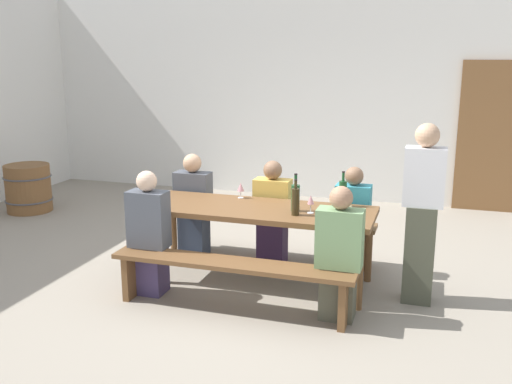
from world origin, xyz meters
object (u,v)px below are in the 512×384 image
(wine_glass_1, at_px, (150,191))
(seated_guest_near_0, at_px, (149,236))
(seated_guest_far_0, at_px, (193,208))
(seated_guest_far_2, at_px, (352,223))
(tasting_table, at_px, (256,215))
(standing_host, at_px, (422,217))
(seated_guest_far_1, at_px, (272,216))
(bench_far, at_px, (276,226))
(wine_bottle_0, at_px, (343,193))
(wooden_door, at_px, (491,137))
(wine_bottle_1, at_px, (295,201))
(bench_near, at_px, (231,272))
(wine_glass_0, at_px, (241,187))
(wine_glass_3, at_px, (311,201))
(wine_glass_2, at_px, (350,207))
(seated_guest_near_1, at_px, (339,257))
(wine_bottle_2, at_px, (295,197))
(wine_barrel, at_px, (28,188))

(wine_glass_1, xyz_separation_m, seated_guest_near_0, (0.17, -0.36, -0.33))
(seated_guest_far_0, xyz_separation_m, seated_guest_far_2, (1.74, 0.00, -0.02))
(tasting_table, relative_size, standing_host, 1.40)
(wine_glass_1, bearing_deg, seated_guest_far_2, 21.46)
(seated_guest_far_1, height_order, seated_guest_far_2, seated_guest_far_1)
(bench_far, xyz_separation_m, standing_host, (1.52, -0.69, 0.43))
(tasting_table, xyz_separation_m, wine_bottle_0, (0.78, 0.29, 0.21))
(wine_bottle_0, height_order, seated_guest_near_0, seated_guest_near_0)
(wooden_door, height_order, wine_bottle_1, wooden_door)
(bench_near, xyz_separation_m, seated_guest_far_0, (-0.89, 1.25, 0.18))
(wine_bottle_0, bearing_deg, wooden_door, 64.54)
(wine_bottle_1, distance_m, wine_glass_1, 1.44)
(wine_glass_0, bearing_deg, tasting_table, -49.62)
(wine_glass_3, distance_m, seated_guest_far_2, 0.76)
(wine_glass_3, distance_m, standing_host, 0.98)
(seated_guest_far_1, bearing_deg, tasting_table, -0.68)
(wine_glass_2, height_order, seated_guest_far_2, seated_guest_far_2)
(bench_near, height_order, seated_guest_far_2, seated_guest_far_2)
(bench_far, relative_size, seated_guest_near_1, 1.88)
(standing_host, bearing_deg, wine_bottle_2, 1.32)
(wine_bottle_0, xyz_separation_m, seated_guest_near_1, (0.12, -0.84, -0.34))
(seated_guest_near_0, bearing_deg, seated_guest_far_2, -57.08)
(tasting_table, bearing_deg, standing_host, 0.47)
(wine_bottle_0, height_order, seated_guest_far_1, seated_guest_far_1)
(wine_bottle_1, relative_size, wine_glass_1, 1.88)
(wine_glass_0, relative_size, wine_glass_3, 0.93)
(seated_guest_near_1, height_order, seated_guest_far_2, seated_guest_near_1)
(seated_guest_far_0, bearing_deg, wine_glass_2, 68.20)
(wine_glass_0, distance_m, seated_guest_near_1, 1.47)
(seated_guest_near_0, height_order, wine_barrel, seated_guest_near_0)
(wine_bottle_0, relative_size, wine_glass_3, 2.01)
(tasting_table, height_order, seated_guest_near_0, seated_guest_near_0)
(wine_glass_1, xyz_separation_m, seated_guest_far_2, (1.86, 0.73, -0.36))
(seated_guest_near_1, bearing_deg, wine_glass_0, 53.48)
(tasting_table, xyz_separation_m, seated_guest_far_0, (-0.89, 0.55, -0.14))
(wooden_door, bearing_deg, wine_bottle_2, -118.57)
(wine_bottle_0, distance_m, wine_glass_2, 0.49)
(seated_guest_near_1, bearing_deg, wine_glass_1, 79.20)
(wine_barrel, bearing_deg, wine_glass_1, -30.99)
(tasting_table, height_order, wine_bottle_2, wine_bottle_2)
(seated_guest_far_0, xyz_separation_m, wine_barrel, (-2.97, 0.97, -0.20))
(wine_bottle_2, relative_size, wine_glass_1, 2.00)
(wine_bottle_2, bearing_deg, bench_far, 118.50)
(wine_bottle_1, bearing_deg, wine_glass_3, 41.08)
(wine_glass_0, distance_m, seated_guest_far_1, 0.49)
(bench_far, distance_m, wine_barrel, 3.95)
(wine_bottle_0, xyz_separation_m, standing_host, (0.74, -0.28, -0.09))
(wooden_door, relative_size, wine_bottle_0, 6.17)
(bench_far, bearing_deg, bench_near, -90.00)
(bench_far, relative_size, seated_guest_far_0, 1.89)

